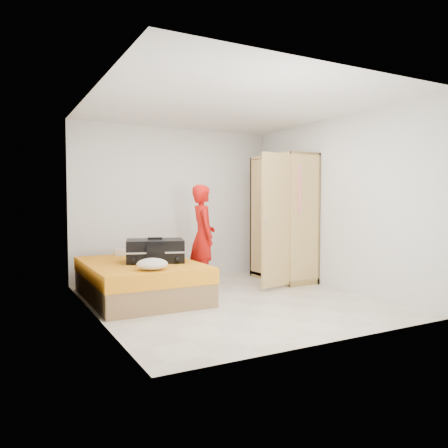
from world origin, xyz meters
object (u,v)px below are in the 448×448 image
wardrobe (283,221)px  suitcase (155,251)px  person (203,236)px  bed (140,280)px  round_cushion (152,264)px

wardrobe → suitcase: (-2.31, -0.23, -0.35)m
wardrobe → person: bearing=173.9°
bed → person: 1.26m
person → round_cushion: (-1.18, -1.06, -0.22)m
bed → suitcase: bearing=-24.8°
bed → wardrobe: 2.62m
round_cushion → person: bearing=41.8°
bed → person: (1.10, 0.30, 0.54)m
person → suitcase: 1.00m
person → suitcase: bearing=123.3°
bed → suitcase: size_ratio=2.19×
person → round_cushion: size_ratio=4.20×
suitcase → round_cushion: (-0.27, -0.67, -0.08)m
round_cushion → bed: bearing=83.9°
bed → person: bearing=15.1°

